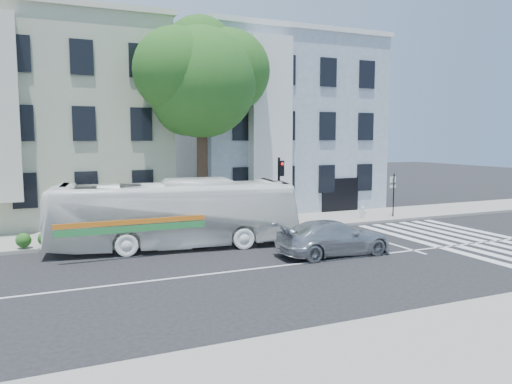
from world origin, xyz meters
TOP-DOWN VIEW (x-y plane):
  - ground at (0.00, 0.00)m, footprint 120.00×120.00m
  - sidewalk_far at (0.00, 8.00)m, footprint 80.00×4.00m
  - sidewalk_near at (0.00, -8.00)m, footprint 80.00×4.00m
  - building_left at (-7.00, 15.00)m, footprint 12.00×10.00m
  - building_right at (7.00, 15.00)m, footprint 12.00×10.00m
  - street_tree at (0.06, 8.74)m, footprint 7.30×5.90m
  - bus at (-2.52, 4.62)m, footprint 3.94×10.80m
  - sedan at (3.01, 0.72)m, footprint 2.03×4.84m
  - hedge at (-4.22, 6.30)m, footprint 8.33×3.47m
  - traffic_signal at (3.18, 5.94)m, footprint 0.39×0.51m
  - fire_hydrant at (9.00, 7.05)m, footprint 0.40×0.23m
  - far_sign_pole at (11.03, 6.93)m, footprint 0.45×0.19m

SIDE VIEW (x-z plane):
  - ground at x=0.00m, z-range 0.00..0.00m
  - sidewalk_far at x=0.00m, z-range 0.00..0.15m
  - sidewalk_near at x=0.00m, z-range 0.00..0.15m
  - hedge at x=-4.22m, z-range 0.15..0.85m
  - fire_hydrant at x=9.00m, z-range 0.16..0.85m
  - sedan at x=3.01m, z-range 0.00..1.40m
  - bus at x=-2.52m, z-range 0.00..2.94m
  - far_sign_pole at x=11.03m, z-range 0.48..2.98m
  - traffic_signal at x=3.18m, z-range 0.55..4.29m
  - building_left at x=-7.00m, z-range 0.00..11.00m
  - building_right at x=7.00m, z-range 0.00..11.00m
  - street_tree at x=0.06m, z-range 2.28..13.38m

